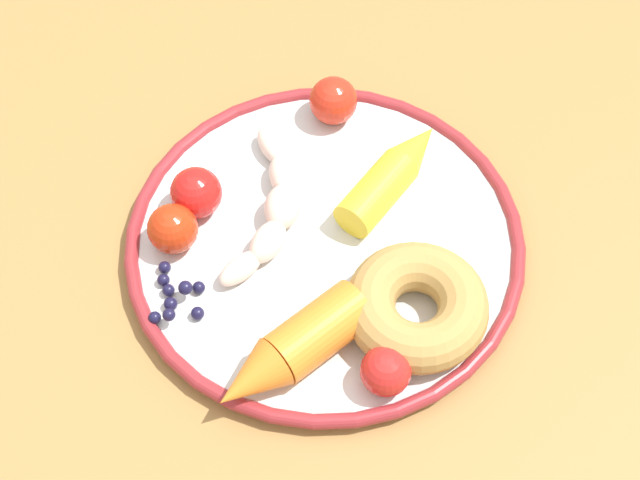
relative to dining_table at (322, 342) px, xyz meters
The scene contains 11 objects.
dining_table is the anchor object (origin of this frame).
plate 0.12m from the dining_table, 96.37° to the left, with size 0.33×0.33×0.02m.
banana 0.14m from the dining_table, 127.04° to the left, with size 0.07×0.17×0.03m.
carrot_orange 0.15m from the dining_table, 104.92° to the right, with size 0.12×0.12×0.04m.
carrot_yellow 0.17m from the dining_table, 60.46° to the left, with size 0.10×0.12×0.03m.
donut 0.15m from the dining_table, 23.49° to the right, with size 0.11×0.11×0.04m, color #B78C49.
blueberry_pile 0.17m from the dining_table, 166.68° to the right, with size 0.04×0.05×0.02m.
tomato_near 0.17m from the dining_table, 59.48° to the right, with size 0.04×0.04×0.04m, color red.
tomato_mid 0.22m from the dining_table, 89.95° to the left, with size 0.04×0.04×0.04m, color red.
tomato_far 0.18m from the dining_table, 167.37° to the left, with size 0.04×0.04×0.04m, color red.
tomato_extra 0.18m from the dining_table, 149.57° to the left, with size 0.04×0.04×0.04m, color red.
Camera 1 is at (0.02, -0.40, 1.46)m, focal length 54.39 mm.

